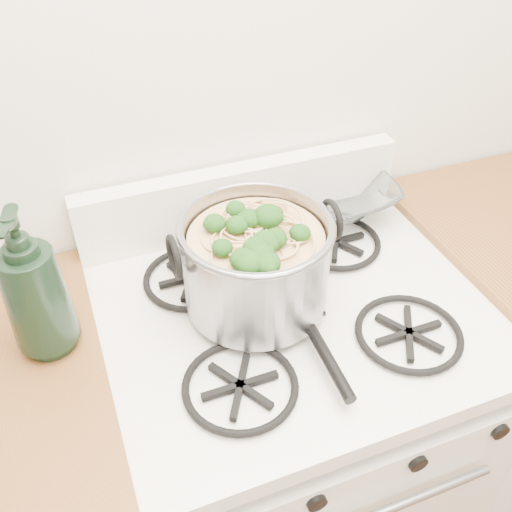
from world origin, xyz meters
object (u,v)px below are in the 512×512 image
object	(u,v)px
stock_pot	(256,263)
spatula	(294,298)
bottle	(33,284)
glass_bowl	(336,201)
gas_range	(287,439)

from	to	relation	value
stock_pot	spatula	size ratio (longest dim) A/B	1.03
bottle	spatula	bearing A→B (deg)	5.57
spatula	glass_bowl	world-z (taller)	glass_bowl
stock_pot	bottle	xyz separation A→B (m)	(-0.39, 0.03, 0.05)
stock_pot	glass_bowl	distance (m)	0.39
stock_pot	glass_bowl	xyz separation A→B (m)	(0.30, 0.23, -0.08)
spatula	glass_bowl	size ratio (longest dim) A/B	2.89
gas_range	bottle	world-z (taller)	bottle
gas_range	stock_pot	world-z (taller)	stock_pot
spatula	bottle	xyz separation A→B (m)	(-0.46, 0.06, 0.13)
stock_pot	gas_range	bearing A→B (deg)	-25.64
stock_pot	bottle	bearing A→B (deg)	175.83
spatula	stock_pot	bearing A→B (deg)	154.22
stock_pot	bottle	size ratio (longest dim) A/B	1.08
gas_range	stock_pot	size ratio (longest dim) A/B	2.90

